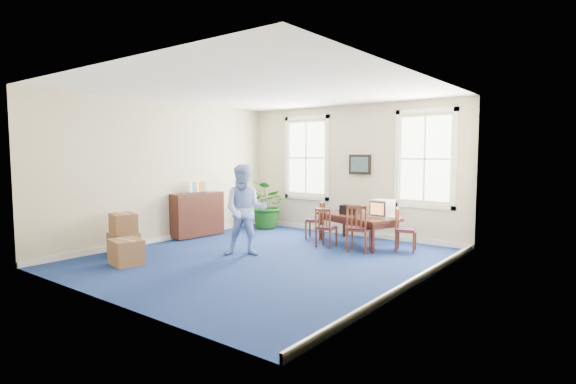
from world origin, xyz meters
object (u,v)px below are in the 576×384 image
Objects in this scene: conference_table at (357,230)px; crt_tv at (382,208)px; credenza at (198,215)px; cardboard_boxes at (135,233)px; potted_plant at (268,205)px; chair_near_left at (326,227)px; man at (245,210)px.

conference_table is 0.77m from crt_tv.
cardboard_boxes is (0.50, -2.07, -0.09)m from credenza.
potted_plant is (-3.49, 0.34, -0.20)m from crt_tv.
chair_near_left is at bearing 20.99° from credenza.
conference_table is 2.27× the size of chair_near_left.
cardboard_boxes is at bearing -109.54° from conference_table.
man reaches higher than cardboard_boxes.
man reaches higher than crt_tv.
chair_near_left is at bearing -138.70° from crt_tv.
chair_near_left is at bearing 48.65° from cardboard_boxes.
conference_table is 2.96m from potted_plant.
credenza is at bearing 103.57° from cardboard_boxes.
conference_table is at bearing 28.79° from credenza.
man reaches higher than conference_table.
potted_plant is 0.85× the size of cardboard_boxes.
crt_tv is 5.15m from cardboard_boxes.
man is 2.26m from cardboard_boxes.
crt_tv reaches higher than chair_near_left.
crt_tv is 0.25× the size of man.
credenza is at bearing -106.81° from potted_plant.
crt_tv is 1.26m from chair_near_left.
conference_table is at bearing -127.41° from chair_near_left.
credenza is (-4.08, -1.60, -0.32)m from crt_tv.
potted_plant is (-2.53, 1.04, 0.22)m from chair_near_left.
crt_tv is at bearing -5.62° from potted_plant.
conference_table is 3.85m from credenza.
credenza is (-3.12, -0.90, 0.10)m from chair_near_left.
crt_tv is 0.34× the size of potted_plant.
chair_near_left is 0.47× the size of man.
credenza is at bearing 9.69° from chair_near_left.
cardboard_boxes is (-2.62, -2.97, 0.01)m from chair_near_left.
man is (-0.84, -1.65, 0.48)m from chair_near_left.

